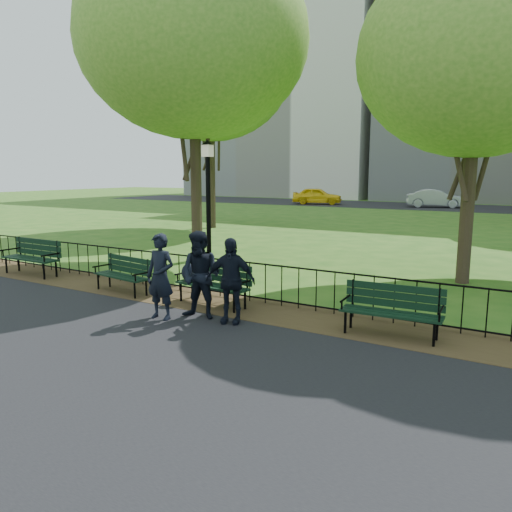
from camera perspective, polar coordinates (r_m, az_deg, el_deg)
The scene contains 19 objects.
ground at distance 9.67m, azimuth -8.04°, elevation -7.64°, with size 120.00×120.00×0.00m, color #295D18.
asphalt_path at distance 7.51m, azimuth -25.05°, elevation -13.63°, with size 60.00×9.20×0.01m, color black.
dirt_strip at distance 10.82m, azimuth -3.03°, elevation -5.60°, with size 60.00×1.60×0.01m, color #3A2B18.
far_street at distance 42.64m, azimuth 23.13°, elevation 5.07°, with size 70.00×9.00×0.01m, color black.
iron_fence at distance 11.11m, azimuth -1.60°, elevation -2.60°, with size 24.06×0.06×1.00m.
apartment_west at distance 62.60m, azimuth 4.38°, elevation 18.98°, with size 22.00×15.00×26.00m, color silver.
park_bench_main at distance 10.85m, azimuth -5.83°, elevation -2.35°, with size 1.82×0.75×1.00m.
park_bench_left_a at distance 12.25m, azimuth -14.81°, elevation -1.62°, with size 1.69×0.72×0.93m.
park_bench_left_b at distance 15.15m, azimuth -24.09°, elevation 0.31°, with size 1.91×0.60×1.08m.
park_bench_right_a at distance 9.04m, azimuth 15.32°, elevation -5.42°, with size 1.76×0.65×0.98m.
lamppost at distance 13.04m, azimuth -5.47°, elevation 5.77°, with size 0.33×0.33×3.64m.
tree_near_w at distance 16.51m, azimuth -7.19°, elevation 23.42°, with size 7.03×7.03×9.80m.
tree_near_e at distance 14.01m, azimuth 24.06°, elevation 20.34°, with size 5.84×5.84×8.13m.
tree_mid_w at distance 26.00m, azimuth -5.23°, elevation 20.29°, with size 7.92×7.92×11.04m.
person_left at distance 9.82m, azimuth -10.86°, elevation -2.32°, with size 0.61×0.40×1.68m, color black.
person_mid at distance 9.73m, azimuth -6.33°, elevation -2.19°, with size 0.84×0.44×1.72m, color black.
person_right at distance 9.41m, azimuth -2.95°, elevation -2.81°, with size 0.96×0.39×1.63m, color black.
taxi at distance 43.96m, azimuth 7.01°, elevation 6.84°, with size 1.71×4.24×1.45m, color yellow.
sedan_silver at distance 42.19m, azimuth 19.80°, elevation 6.23°, with size 1.53×4.39×1.44m, color #9FA1A7.
Camera 1 is at (5.86, -7.14, 2.86)m, focal length 35.00 mm.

